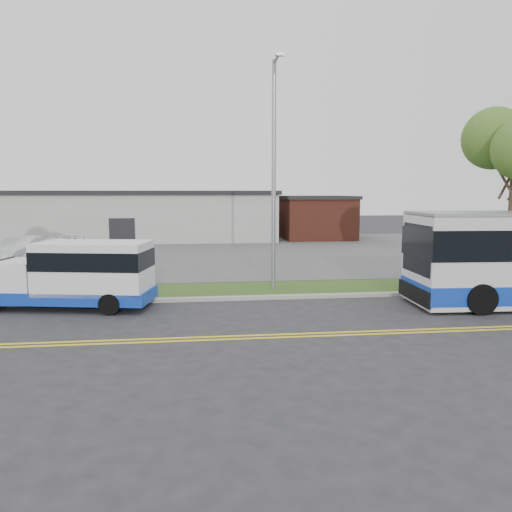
{
  "coord_description": "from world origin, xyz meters",
  "views": [
    {
      "loc": [
        -0.33,
        -18.13,
        4.23
      ],
      "look_at": [
        2.18,
        2.2,
        1.6
      ],
      "focal_mm": 35.0,
      "sensor_mm": 36.0,
      "label": 1
    }
  ],
  "objects": [
    {
      "name": "grocery_bag_right",
      "position": [
        -6.91,
        4.25,
        0.26
      ],
      "size": [
        0.32,
        0.32,
        0.32
      ],
      "primitive_type": "sphere",
      "color": "white",
      "rests_on": "verge"
    },
    {
      "name": "ground",
      "position": [
        0.0,
        0.0,
        0.0
      ],
      "size": [
        140.0,
        140.0,
        0.0
      ],
      "primitive_type": "plane",
      "color": "#28282B",
      "rests_on": "ground"
    },
    {
      "name": "streetlight_near",
      "position": [
        3.0,
        2.73,
        5.23
      ],
      "size": [
        0.35,
        1.53,
        9.5
      ],
      "color": "gray",
      "rests_on": "verge"
    },
    {
      "name": "brick_wing",
      "position": [
        10.5,
        26.0,
        1.96
      ],
      "size": [
        6.3,
        7.3,
        3.9
      ],
      "color": "brown",
      "rests_on": "ground"
    },
    {
      "name": "parked_car_a",
      "position": [
        -10.09,
        11.49,
        0.91
      ],
      "size": [
        2.86,
        5.19,
        1.62
      ],
      "primitive_type": "imported",
      "rotation": [
        0.0,
        0.0,
        -0.24
      ],
      "color": "#B5B8BC",
      "rests_on": "parking_lot"
    },
    {
      "name": "parked_car_b",
      "position": [
        -9.13,
        12.16,
        0.83
      ],
      "size": [
        4.33,
        5.34,
        1.45
      ],
      "primitive_type": "imported",
      "rotation": [
        0.0,
        0.0,
        -0.54
      ],
      "color": "white",
      "rests_on": "parking_lot"
    },
    {
      "name": "parking_lot",
      "position": [
        0.0,
        17.0,
        0.05
      ],
      "size": [
        80.0,
        25.0,
        0.1
      ],
      "primitive_type": "cube",
      "color": "#4C4C4F",
      "rests_on": "ground"
    },
    {
      "name": "shuttle_bus",
      "position": [
        -4.6,
        0.48,
        1.31
      ],
      "size": [
        6.63,
        3.21,
        2.45
      ],
      "rotation": [
        0.0,
        0.0,
        -0.2
      ],
      "color": "#0F34AA",
      "rests_on": "ground"
    },
    {
      "name": "pedestrian",
      "position": [
        -7.21,
        4.0,
        0.89
      ],
      "size": [
        0.62,
        0.44,
        1.58
      ],
      "primitive_type": "imported",
      "rotation": [
        0.0,
        0.0,
        3.26
      ],
      "color": "black",
      "rests_on": "verge"
    },
    {
      "name": "lane_line_south",
      "position": [
        0.0,
        -4.15,
        0.01
      ],
      "size": [
        70.0,
        0.12,
        0.01
      ],
      "primitive_type": "cube",
      "color": "yellow",
      "rests_on": "ground"
    },
    {
      "name": "curb",
      "position": [
        0.0,
        1.1,
        0.07
      ],
      "size": [
        80.0,
        0.3,
        0.15
      ],
      "primitive_type": "cube",
      "color": "#9E9B93",
      "rests_on": "ground"
    },
    {
      "name": "grocery_bag_left",
      "position": [
        -7.51,
        3.75,
        0.26
      ],
      "size": [
        0.32,
        0.32,
        0.32
      ],
      "primitive_type": "sphere",
      "color": "white",
      "rests_on": "verge"
    },
    {
      "name": "commercial_building",
      "position": [
        -6.0,
        27.0,
        2.18
      ],
      "size": [
        25.4,
        10.4,
        4.35
      ],
      "color": "#9E9E99",
      "rests_on": "ground"
    },
    {
      "name": "verge",
      "position": [
        0.0,
        2.9,
        0.05
      ],
      "size": [
        80.0,
        3.3,
        0.1
      ],
      "primitive_type": "cube",
      "color": "#284F1A",
      "rests_on": "ground"
    },
    {
      "name": "lane_line_north",
      "position": [
        0.0,
        -3.85,
        0.01
      ],
      "size": [
        70.0,
        0.12,
        0.01
      ],
      "primitive_type": "cube",
      "color": "yellow",
      "rests_on": "ground"
    }
  ]
}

